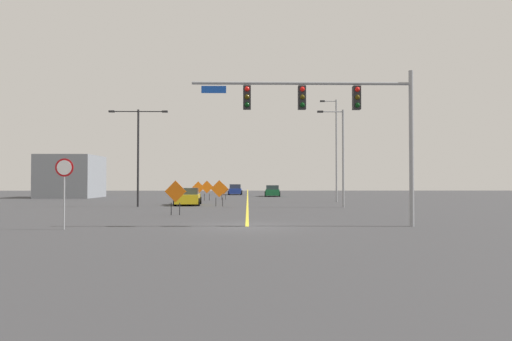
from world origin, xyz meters
name	(u,v)px	position (x,y,z in m)	size (l,w,h in m)	color
ground	(247,227)	(0.00, 0.00, 0.00)	(152.83, 152.83, 0.00)	#38383A
road_centre_stripe	(248,196)	(0.00, 42.45, 0.00)	(0.16, 84.91, 0.01)	yellow
traffic_signal_assembly	(334,110)	(3.88, -0.02, 5.19)	(9.88, 0.44, 6.96)	gray
stop_sign	(64,180)	(-7.60, -1.14, 2.08)	(0.76, 0.07, 2.96)	gray
street_lamp_mid_right	(138,148)	(-8.56, 15.97, 4.63)	(4.60, 0.24, 7.62)	black
street_lamp_mid_left	(335,147)	(8.38, 23.62, 5.30)	(1.63, 0.24, 9.79)	gray
street_lamp_near_left	(341,153)	(7.12, 14.70, 4.15)	(2.05, 0.24, 7.45)	gray
construction_sign_left_lane	(224,190)	(-2.54, 29.21, 1.04)	(1.07, 0.24, 1.67)	orange
construction_sign_right_lane	(219,190)	(-2.24, 16.47, 1.31)	(1.37, 0.14, 2.08)	orange
construction_sign_right_shoulder	(175,193)	(-4.25, 7.06, 1.30)	(1.30, 0.15, 2.05)	orange
construction_sign_median_near	(198,189)	(-4.77, 24.51, 1.25)	(1.22, 0.27, 1.98)	orange
construction_sign_median_far	(207,188)	(-4.20, 27.61, 1.30)	(1.31, 0.25, 2.06)	orange
car_green_approaching	(272,191)	(3.25, 40.38, 0.68)	(2.18, 4.45, 1.46)	#196B38
car_blue_passing	(235,190)	(-1.81, 47.90, 0.70)	(2.03, 4.12, 1.53)	#1E389E
car_yellow_near	(188,197)	(-4.99, 18.67, 0.68)	(2.32, 4.49, 1.44)	gold
roadside_building_west	(71,177)	(-21.42, 36.30, 2.55)	(6.39, 7.06, 5.10)	gray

